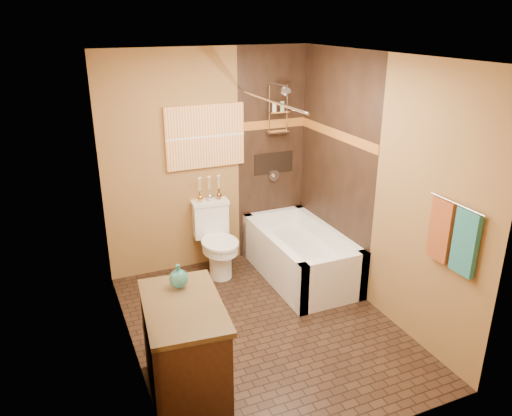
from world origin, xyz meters
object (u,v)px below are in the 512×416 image
bathtub (300,258)px  toilet (216,239)px  sunset_painting (205,137)px  vanity (184,350)px

bathtub → toilet: (-0.84, 0.45, 0.20)m
bathtub → sunset_painting: bearing=139.3°
bathtub → vanity: size_ratio=1.53×
sunset_painting → toilet: (-0.00, -0.27, -1.13)m
sunset_painting → vanity: 2.53m
toilet → sunset_painting: bearing=95.0°
sunset_painting → toilet: bearing=-90.0°
toilet → vanity: size_ratio=0.84×
bathtub → toilet: bearing=151.7°
sunset_painting → vanity: sunset_painting is taller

